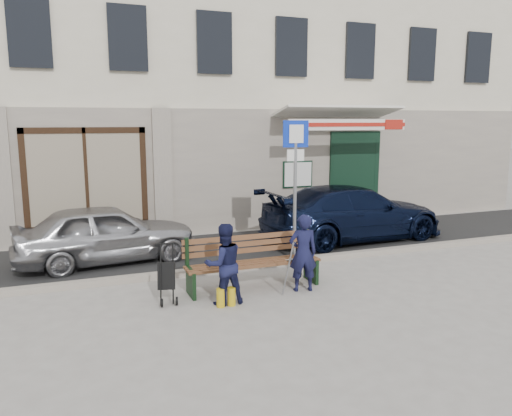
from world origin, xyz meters
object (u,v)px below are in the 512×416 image
car_silver (106,233)px  parking_sign (295,167)px  car_navy (353,213)px  bench (251,263)px  woman (224,264)px  man (303,253)px  stroller (167,277)px

car_silver → parking_sign: bearing=-115.3°
car_silver → car_navy: size_ratio=0.78×
bench → woman: size_ratio=1.83×
parking_sign → man: (-0.67, -1.77, -1.30)m
car_navy → bench: size_ratio=1.94×
woman → stroller: woman is taller
car_navy → parking_sign: 2.76m
car_navy → stroller: (-5.10, -2.69, -0.25)m
car_navy → stroller: car_navy is taller
car_silver → man: 4.26m
car_silver → stroller: car_silver is taller
parking_sign → bench: 2.50m
car_navy → car_silver: bearing=86.0°
man → car_silver: bearing=-33.4°
car_silver → car_navy: 5.81m
man → stroller: (-2.30, 0.26, -0.25)m
parking_sign → man: bearing=-106.4°
parking_sign → bench: parking_sign is taller
car_navy → stroller: 5.77m
parking_sign → stroller: 3.68m
stroller → car_silver: bearing=119.4°
car_silver → man: (3.02, -3.01, 0.05)m
car_silver → man: size_ratio=2.70×
bench → man: bearing=-28.2°
stroller → woman: bearing=-9.3°
bench → stroller: size_ratio=2.52×
car_navy → bench: car_navy is taller
man → stroller: man is taller
man → stroller: size_ratio=1.41×
car_navy → parking_sign: parking_sign is taller
parking_sign → woman: bearing=-134.0°
car_navy → bench: bearing=121.6°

